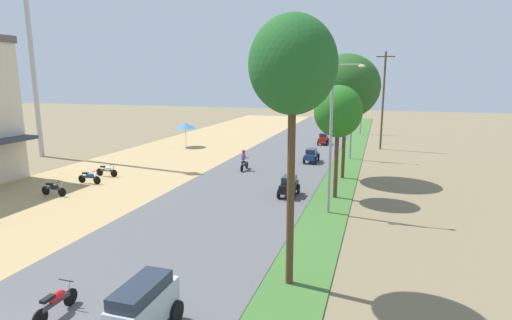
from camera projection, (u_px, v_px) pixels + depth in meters
parked_motorbike_second at (54, 188)px, 25.26m from camera, size 1.80×0.54×0.94m
parked_motorbike_third at (90, 177)px, 28.17m from camera, size 1.80×0.54×0.94m
parked_motorbike_fourth at (107, 170)px, 30.24m from camera, size 1.80×0.54×0.94m
vendor_umbrella at (185, 126)px, 42.94m from camera, size 2.20×2.20×2.52m
median_tree_nearest at (293, 67)px, 13.12m from camera, size 2.88×2.88×9.20m
median_tree_second at (338, 112)px, 24.00m from camera, size 2.84×2.84×6.78m
median_tree_third at (346, 87)px, 28.61m from camera, size 4.70×4.70×8.84m
streetlamp_near at (331, 128)px, 21.34m from camera, size 3.16×0.20×7.98m
streetlamp_mid at (352, 112)px, 36.17m from camera, size 3.16×0.20×7.23m
streetlamp_far at (362, 100)px, 53.02m from camera, size 3.16×0.20×7.43m
utility_pole_near at (383, 99)px, 41.27m from camera, size 1.80×0.20×9.81m
car_van_silver at (144, 306)px, 11.32m from camera, size 1.19×2.41×1.67m
car_hatchback_black at (289, 185)px, 25.12m from camera, size 1.04×2.00×1.23m
car_sedan_blue at (312, 155)px, 35.20m from camera, size 1.10×2.26×1.19m
car_hatchback_red at (323, 138)px, 44.66m from camera, size 1.04×2.00×1.23m
motorbike_ahead_second at (56, 301)px, 12.47m from camera, size 0.54×1.80×0.94m
motorbike_ahead_third at (244, 161)px, 32.12m from camera, size 0.54×1.80×1.66m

